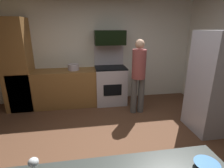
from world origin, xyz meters
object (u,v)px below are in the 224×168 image
Objects in this scene: mixing_bowl_prep at (207,166)px; oven_range at (110,83)px; person_cook at (139,73)px; microwave at (110,38)px; refrigerator at (219,83)px; stock_pot at (73,67)px; wine_glass_near at (34,163)px.

oven_range is at bearing 93.67° from mixing_bowl_prep.
oven_range is 0.89× the size of person_cook.
mixing_bowl_prep is at bearing -86.42° from microwave.
refrigerator reaches higher than mixing_bowl_prep.
mixing_bowl_prep is at bearing -96.66° from person_cook.
refrigerator is 7.01× the size of stock_pot.
microwave is 3.50m from wine_glass_near.
person_cook is 10.26× the size of wine_glass_near.
microwave reaches higher than oven_range.
refrigerator is 3.10m from stock_pot.
wine_glass_near is (-2.77, -1.64, 0.10)m from refrigerator.
refrigerator is at bearing -43.22° from microwave.
mixing_bowl_prep is 1.23m from wine_glass_near.
person_cook is (0.52, -0.75, -0.72)m from microwave.
oven_range is 3.40m from wine_glass_near.
person_cook is at bearing -55.32° from microwave.
microwave is at bearing 72.90° from wine_glass_near.
refrigerator reaches higher than oven_range.
refrigerator is at bearing -36.01° from person_cook.
wine_glass_near reaches higher than stock_pot.
mixing_bowl_prep is (0.21, -3.40, -0.73)m from microwave.
microwave is 4.04× the size of mixing_bowl_prep.
microwave is at bearing 5.04° from stock_pot.
mixing_bowl_prep is at bearing -5.28° from wine_glass_near.
person_cook is 2.96m from wine_glass_near.
stock_pot reaches higher than mixing_bowl_prep.
microwave is 0.40× the size of refrigerator.
wine_glass_near is (-1.22, 0.11, 0.10)m from mixing_bowl_prep.
stock_pot is (-1.12, 3.32, 0.05)m from mixing_bowl_prep.
oven_range is 0.80× the size of refrigerator.
wine_glass_near is at bearing -149.46° from refrigerator.
mixing_bowl_prep is 1.13× the size of wine_glass_near.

